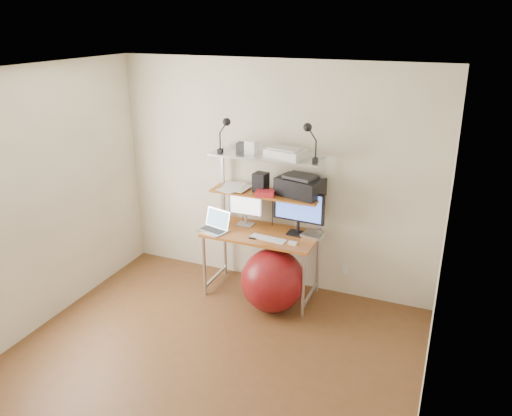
# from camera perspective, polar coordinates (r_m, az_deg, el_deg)

# --- Properties ---
(room) EXTENTS (3.60, 3.60, 3.60)m
(room) POSITION_cam_1_polar(r_m,az_deg,el_deg) (3.91, -7.24, -3.83)
(room) COLOR brown
(room) RESTS_ON ground
(computer_desk) EXTENTS (1.20, 0.60, 1.57)m
(computer_desk) POSITION_cam_1_polar(r_m,az_deg,el_deg) (5.27, 0.87, -0.42)
(computer_desk) COLOR #A86220
(computer_desk) RESTS_ON ground
(desktop) EXTENTS (1.20, 0.60, 0.00)m
(desktop) POSITION_cam_1_polar(r_m,az_deg,el_deg) (5.30, 0.61, -2.82)
(desktop) COLOR #A86220
(desktop) RESTS_ON computer_desk
(mid_shelf) EXTENTS (1.18, 0.34, 0.00)m
(mid_shelf) POSITION_cam_1_polar(r_m,az_deg,el_deg) (5.27, 1.15, 1.81)
(mid_shelf) COLOR #A86220
(mid_shelf) RESTS_ON computer_desk
(top_shelf) EXTENTS (1.18, 0.34, 0.00)m
(top_shelf) POSITION_cam_1_polar(r_m,az_deg,el_deg) (5.15, 1.18, 6.02)
(top_shelf) COLOR silver
(top_shelf) RESTS_ON computer_desk
(floor) EXTENTS (3.60, 3.60, 0.00)m
(floor) POSITION_cam_1_polar(r_m,az_deg,el_deg) (4.57, -6.50, -18.20)
(floor) COLOR brown
(floor) RESTS_ON ground
(wall_outlet) EXTENTS (0.08, 0.01, 0.12)m
(wall_outlet) POSITION_cam_1_polar(r_m,az_deg,el_deg) (5.58, 10.13, -6.93)
(wall_outlet) COLOR silver
(wall_outlet) RESTS_ON room
(monitor_silver) EXTENTS (0.39, 0.14, 0.44)m
(monitor_silver) POSITION_cam_1_polar(r_m,az_deg,el_deg) (5.42, -1.17, 0.35)
(monitor_silver) COLOR #AAAAAF
(monitor_silver) RESTS_ON desktop
(monitor_black) EXTENTS (0.56, 0.17, 0.56)m
(monitor_black) POSITION_cam_1_polar(r_m,az_deg,el_deg) (5.19, 4.89, -0.07)
(monitor_black) COLOR black
(monitor_black) RESTS_ON desktop
(laptop) EXTENTS (0.37, 0.33, 0.28)m
(laptop) POSITION_cam_1_polar(r_m,az_deg,el_deg) (5.37, -4.66, -2.04)
(laptop) COLOR silver
(laptop) RESTS_ON desktop
(keyboard) EXTENTS (0.39, 0.15, 0.01)m
(keyboard) POSITION_cam_1_polar(r_m,az_deg,el_deg) (5.15, 1.37, -3.52)
(keyboard) COLOR silver
(keyboard) RESTS_ON desktop
(mouse) EXTENTS (0.09, 0.06, 0.02)m
(mouse) POSITION_cam_1_polar(r_m,az_deg,el_deg) (5.04, 4.19, -4.03)
(mouse) COLOR silver
(mouse) RESTS_ON desktop
(mac_mini) EXTENTS (0.25, 0.25, 0.04)m
(mac_mini) POSITION_cam_1_polar(r_m,az_deg,el_deg) (5.23, 6.56, -3.07)
(mac_mini) COLOR silver
(mac_mini) RESTS_ON desktop
(phone) EXTENTS (0.08, 0.14, 0.01)m
(phone) POSITION_cam_1_polar(r_m,az_deg,el_deg) (5.21, -0.19, -3.22)
(phone) COLOR black
(phone) RESTS_ON desktop
(printer) EXTENTS (0.52, 0.41, 0.22)m
(printer) POSITION_cam_1_polar(r_m,az_deg,el_deg) (5.16, 5.06, 2.53)
(printer) COLOR black
(printer) RESTS_ON mid_shelf
(nas_cube) EXTENTS (0.16, 0.16, 0.20)m
(nas_cube) POSITION_cam_1_polar(r_m,az_deg,el_deg) (5.26, 0.54, 2.96)
(nas_cube) COLOR black
(nas_cube) RESTS_ON mid_shelf
(red_box) EXTENTS (0.22, 0.17, 0.05)m
(red_box) POSITION_cam_1_polar(r_m,az_deg,el_deg) (5.15, 1.04, 1.70)
(red_box) COLOR red
(red_box) RESTS_ON mid_shelf
(scanner) EXTENTS (0.43, 0.33, 0.10)m
(scanner) POSITION_cam_1_polar(r_m,az_deg,el_deg) (5.06, 3.39, 6.29)
(scanner) COLOR silver
(scanner) RESTS_ON top_shelf
(box_white) EXTENTS (0.13, 0.11, 0.14)m
(box_white) POSITION_cam_1_polar(r_m,az_deg,el_deg) (5.19, -0.52, 6.95)
(box_white) COLOR silver
(box_white) RESTS_ON top_shelf
(box_grey) EXTENTS (0.11, 0.11, 0.11)m
(box_grey) POSITION_cam_1_polar(r_m,az_deg,el_deg) (5.25, -1.58, 6.92)
(box_grey) COLOR #2E2F31
(box_grey) RESTS_ON top_shelf
(clip_lamp_left) EXTENTS (0.15, 0.08, 0.38)m
(clip_lamp_left) POSITION_cam_1_polar(r_m,az_deg,el_deg) (5.16, -3.53, 9.15)
(clip_lamp_left) COLOR black
(clip_lamp_left) RESTS_ON top_shelf
(clip_lamp_right) EXTENTS (0.15, 0.09, 0.39)m
(clip_lamp_right) POSITION_cam_1_polar(r_m,az_deg,el_deg) (4.86, 6.11, 8.43)
(clip_lamp_right) COLOR black
(clip_lamp_right) RESTS_ON top_shelf
(exercise_ball) EXTENTS (0.66, 0.66, 0.66)m
(exercise_ball) POSITION_cam_1_polar(r_m,az_deg,el_deg) (5.22, 1.92, -8.26)
(exercise_ball) COLOR maroon
(exercise_ball) RESTS_ON floor
(paper_stack) EXTENTS (0.35, 0.42, 0.02)m
(paper_stack) POSITION_cam_1_polar(r_m,az_deg,el_deg) (5.40, -2.51, 2.41)
(paper_stack) COLOR white
(paper_stack) RESTS_ON mid_shelf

